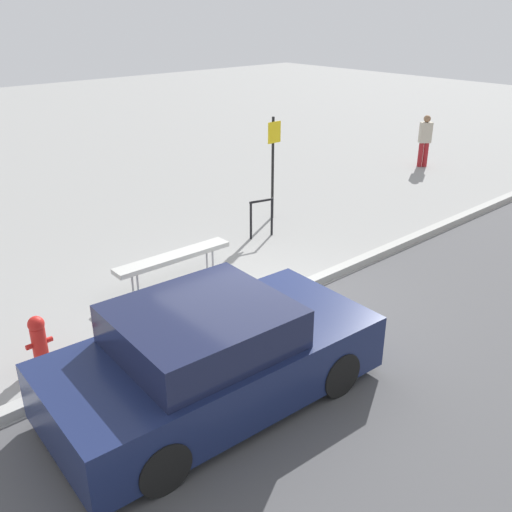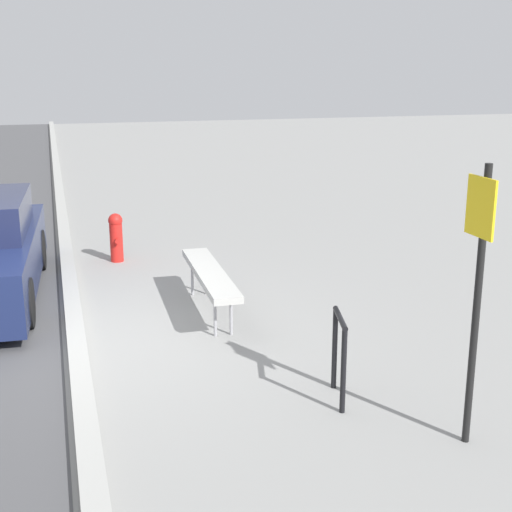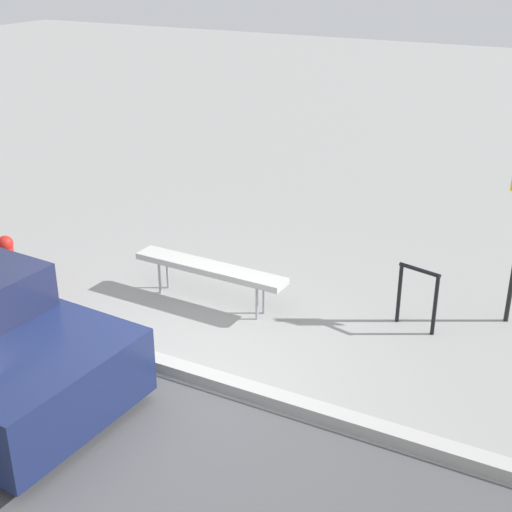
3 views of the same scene
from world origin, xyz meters
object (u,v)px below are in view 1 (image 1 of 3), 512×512
(bike_rack, at_px, (261,214))
(parked_car_near, at_px, (212,357))
(fire_hydrant, at_px, (39,340))
(sign_post, at_px, (273,159))
(bench, at_px, (173,258))
(pedestrian, at_px, (425,139))

(bike_rack, distance_m, parked_car_near, 5.45)
(fire_hydrant, bearing_deg, sign_post, 19.31)
(bench, height_order, bike_rack, bike_rack)
(fire_hydrant, relative_size, pedestrian, 0.50)
(bike_rack, xyz_separation_m, pedestrian, (7.47, 1.02, 0.32))
(bench, bearing_deg, sign_post, 21.81)
(fire_hydrant, relative_size, parked_car_near, 0.18)
(bench, distance_m, parked_car_near, 3.33)
(pedestrian, bearing_deg, bench, -132.87)
(fire_hydrant, xyz_separation_m, parked_car_near, (1.30, -2.11, 0.21))
(bike_rack, distance_m, sign_post, 1.51)
(pedestrian, bearing_deg, fire_hydrant, -130.98)
(bike_rack, distance_m, pedestrian, 7.55)
(fire_hydrant, distance_m, parked_car_near, 2.49)
(parked_car_near, bearing_deg, fire_hydrant, 124.71)
(fire_hydrant, xyz_separation_m, pedestrian, (12.85, 2.53, 0.41))
(bike_rack, height_order, sign_post, sign_post)
(pedestrian, height_order, parked_car_near, pedestrian)
(parked_car_near, bearing_deg, bench, 67.17)
(sign_post, xyz_separation_m, parked_car_near, (-5.06, -4.34, -0.76))
(sign_post, height_order, pedestrian, sign_post)
(bike_rack, distance_m, fire_hydrant, 5.59)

